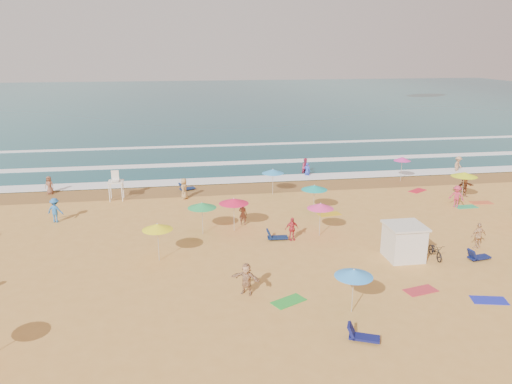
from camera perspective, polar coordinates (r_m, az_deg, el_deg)
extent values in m
plane|color=gold|center=(33.29, 5.36, -5.20)|extent=(220.00, 220.00, 0.00)
cube|color=#0C4756|center=(114.86, -5.15, 10.24)|extent=(220.00, 140.00, 0.18)
plane|color=olive|center=(44.86, 1.44, 0.61)|extent=(220.00, 220.00, 0.00)
cube|color=white|center=(47.21, 0.89, 1.53)|extent=(200.00, 2.20, 0.05)
cube|color=white|center=(53.91, -0.39, 3.42)|extent=(200.00, 1.60, 0.05)
cube|color=white|center=(63.60, -1.76, 5.42)|extent=(200.00, 1.20, 0.05)
cube|color=silver|center=(30.95, 16.54, -5.56)|extent=(2.00, 2.00, 2.00)
cube|color=silver|center=(30.58, 16.70, -3.71)|extent=(2.20, 2.20, 0.12)
imported|color=black|center=(31.74, 19.81, -6.34)|extent=(0.76, 1.83, 0.94)
cone|color=green|center=(33.28, -6.19, -1.51)|extent=(1.92, 1.92, 0.35)
cone|color=#DEF019|center=(43.49, 22.72, 1.88)|extent=(2.06, 2.06, 0.35)
cone|color=#3299E3|center=(42.12, 1.94, 2.39)|extent=(1.85, 1.85, 0.35)
cone|color=#FFF31A|center=(29.49, -11.21, -3.92)|extent=(1.78, 1.78, 0.35)
cone|color=#E81847|center=(33.60, -2.55, -1.03)|extent=(2.02, 2.02, 0.35)
cone|color=#14A8A0|center=(37.77, 6.69, 0.52)|extent=(1.97, 1.97, 0.35)
cone|color=#DE319A|center=(48.20, 16.37, 3.65)|extent=(1.56, 1.56, 0.35)
cone|color=#FF388D|center=(33.03, 7.38, -1.58)|extent=(1.76, 1.76, 0.35)
cone|color=#389DFF|center=(23.97, 11.12, -9.06)|extent=(1.81, 1.81, 0.35)
cube|color=#101454|center=(22.77, 12.27, -15.94)|extent=(1.42, 1.04, 0.34)
cube|color=#0F204B|center=(32.73, 2.49, -5.20)|extent=(1.33, 0.64, 0.34)
cube|color=#0F184E|center=(32.58, 24.15, -6.81)|extent=(1.37, 0.76, 0.34)
cube|color=#102251|center=(44.12, -7.85, 0.40)|extent=(1.42, 1.01, 0.34)
cube|color=green|center=(25.38, 3.75, -12.36)|extent=(1.91, 1.53, 0.03)
cube|color=gold|center=(37.96, 8.37, -2.52)|extent=(1.82, 1.12, 0.03)
cube|color=#BD2C37|center=(27.69, 18.30, -10.63)|extent=(1.85, 1.21, 0.03)
cube|color=red|center=(45.83, 17.97, 0.15)|extent=(1.90, 1.64, 0.03)
cube|color=#1D25B7|center=(27.96, 25.10, -11.14)|extent=(1.85, 1.24, 0.03)
cube|color=#29A76A|center=(42.61, 22.87, -1.56)|extent=(1.72, 0.91, 0.03)
cube|color=#D55732|center=(44.22, 24.35, -1.11)|extent=(1.75, 0.97, 0.03)
imported|color=#CF333E|center=(32.53, 4.12, -4.22)|extent=(0.96, 0.53, 1.56)
imported|color=brown|center=(35.23, -1.51, -2.52)|extent=(0.68, 0.57, 1.58)
imported|color=#B72D55|center=(49.45, 5.69, 2.82)|extent=(1.09, 0.99, 1.84)
imported|color=#A3644B|center=(45.24, 22.72, 0.60)|extent=(1.71, 0.86, 1.77)
imported|color=#BB2E4B|center=(42.02, 21.95, -0.47)|extent=(1.27, 1.25, 1.76)
imported|color=tan|center=(41.55, -8.22, 0.39)|extent=(0.72, 0.95, 1.74)
imported|color=#276CB8|center=(38.46, -21.97, -1.94)|extent=(1.31, 1.00, 1.79)
imported|color=tan|center=(25.67, -1.11, -9.89)|extent=(1.59, 1.25, 1.69)
imported|color=brown|center=(45.96, -22.54, 0.73)|extent=(0.87, 0.69, 1.57)
imported|color=blue|center=(48.55, 5.87, 2.43)|extent=(0.71, 0.65, 1.62)
imported|color=tan|center=(53.81, 22.09, 2.82)|extent=(1.39, 1.25, 1.88)
imported|color=tan|center=(34.04, 24.08, -4.60)|extent=(1.03, 0.50, 1.70)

